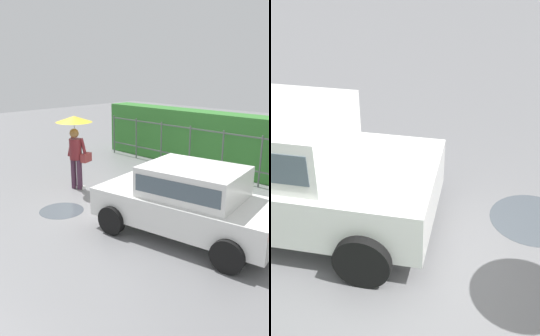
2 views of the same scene
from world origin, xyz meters
TOP-DOWN VIEW (x-y plane):
  - ground_plane at (0.00, 0.00)m, footprint 40.00×40.00m
  - car at (1.95, -0.63)m, footprint 3.92×2.31m
  - puddle_near at (-1.00, -1.68)m, footprint 1.06×1.06m

SIDE VIEW (x-z plane):
  - ground_plane at x=0.00m, z-range 0.00..0.00m
  - puddle_near at x=-1.00m, z-range 0.00..0.00m
  - car at x=1.95m, z-range 0.06..1.54m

